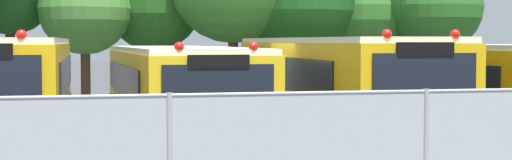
{
  "coord_description": "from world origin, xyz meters",
  "views": [
    {
      "loc": [
        -4.17,
        -18.47,
        2.56
      ],
      "look_at": [
        0.14,
        0.0,
        1.6
      ],
      "focal_mm": 54.47,
      "sensor_mm": 36.0,
      "label": 1
    }
  ],
  "objects_px": {
    "tree_3": "(156,0)",
    "school_bus_1": "(177,91)",
    "tree_7": "(429,4)",
    "tree_6": "(358,5)",
    "tree_2": "(84,9)",
    "school_bus_0": "(10,89)",
    "school_bus_2": "(330,85)",
    "school_bus_3": "(457,86)"
  },
  "relations": [
    {
      "from": "school_bus_1",
      "to": "tree_3",
      "type": "relative_size",
      "value": 1.75
    },
    {
      "from": "tree_3",
      "to": "school_bus_2",
      "type": "bearing_deg",
      "value": -73.64
    },
    {
      "from": "school_bus_2",
      "to": "tree_3",
      "type": "xyz_separation_m",
      "value": [
        -3.2,
        10.91,
        2.63
      ]
    },
    {
      "from": "tree_7",
      "to": "tree_2",
      "type": "bearing_deg",
      "value": 173.57
    },
    {
      "from": "school_bus_2",
      "to": "school_bus_1",
      "type": "bearing_deg",
      "value": -4.47
    },
    {
      "from": "school_bus_0",
      "to": "school_bus_1",
      "type": "distance_m",
      "value": 3.85
    },
    {
      "from": "school_bus_3",
      "to": "tree_7",
      "type": "bearing_deg",
      "value": -112.13
    },
    {
      "from": "school_bus_1",
      "to": "tree_3",
      "type": "xyz_separation_m",
      "value": [
        0.58,
        10.52,
        2.75
      ]
    },
    {
      "from": "school_bus_0",
      "to": "tree_6",
      "type": "distance_m",
      "value": 15.88
    },
    {
      "from": "school_bus_1",
      "to": "tree_6",
      "type": "relative_size",
      "value": 1.71
    },
    {
      "from": "school_bus_2",
      "to": "school_bus_3",
      "type": "xyz_separation_m",
      "value": [
        3.59,
        0.25,
        -0.08
      ]
    },
    {
      "from": "tree_6",
      "to": "tree_2",
      "type": "bearing_deg",
      "value": -178.55
    },
    {
      "from": "tree_2",
      "to": "school_bus_2",
      "type": "bearing_deg",
      "value": -59.51
    },
    {
      "from": "tree_3",
      "to": "school_bus_1",
      "type": "bearing_deg",
      "value": -93.15
    },
    {
      "from": "school_bus_2",
      "to": "tree_3",
      "type": "relative_size",
      "value": 1.97
    },
    {
      "from": "school_bus_0",
      "to": "tree_3",
      "type": "xyz_separation_m",
      "value": [
        4.43,
        10.6,
        2.64
      ]
    },
    {
      "from": "tree_3",
      "to": "tree_6",
      "type": "xyz_separation_m",
      "value": [
        7.76,
        -0.73,
        -0.15
      ]
    },
    {
      "from": "school_bus_3",
      "to": "tree_2",
      "type": "relative_size",
      "value": 2.12
    },
    {
      "from": "school_bus_3",
      "to": "tree_6",
      "type": "relative_size",
      "value": 1.88
    },
    {
      "from": "school_bus_1",
      "to": "school_bus_2",
      "type": "height_order",
      "value": "school_bus_2"
    },
    {
      "from": "school_bus_2",
      "to": "school_bus_3",
      "type": "height_order",
      "value": "school_bus_2"
    },
    {
      "from": "school_bus_3",
      "to": "tree_6",
      "type": "xyz_separation_m",
      "value": [
        0.96,
        9.93,
        2.57
      ]
    },
    {
      "from": "tree_2",
      "to": "tree_6",
      "type": "relative_size",
      "value": 0.89
    },
    {
      "from": "school_bus_0",
      "to": "tree_6",
      "type": "bearing_deg",
      "value": -140.06
    },
    {
      "from": "school_bus_1",
      "to": "tree_7",
      "type": "xyz_separation_m",
      "value": [
        10.5,
        8.11,
        2.59
      ]
    },
    {
      "from": "school_bus_1",
      "to": "school_bus_0",
      "type": "bearing_deg",
      "value": -0.22
    },
    {
      "from": "tree_3",
      "to": "tree_7",
      "type": "bearing_deg",
      "value": -13.63
    },
    {
      "from": "tree_3",
      "to": "tree_6",
      "type": "bearing_deg",
      "value": -5.36
    },
    {
      "from": "school_bus_3",
      "to": "school_bus_2",
      "type": "bearing_deg",
      "value": 2.69
    },
    {
      "from": "school_bus_0",
      "to": "tree_7",
      "type": "bearing_deg",
      "value": -149.35
    },
    {
      "from": "school_bus_1",
      "to": "tree_7",
      "type": "relative_size",
      "value": 1.82
    },
    {
      "from": "tree_7",
      "to": "school_bus_1",
      "type": "bearing_deg",
      "value": -142.3
    },
    {
      "from": "school_bus_3",
      "to": "tree_7",
      "type": "relative_size",
      "value": 2.01
    },
    {
      "from": "school_bus_0",
      "to": "school_bus_2",
      "type": "distance_m",
      "value": 7.64
    },
    {
      "from": "tree_2",
      "to": "tree_6",
      "type": "bearing_deg",
      "value": 1.45
    },
    {
      "from": "tree_2",
      "to": "tree_6",
      "type": "distance_m",
      "value": 10.4
    },
    {
      "from": "school_bus_0",
      "to": "tree_7",
      "type": "relative_size",
      "value": 1.9
    },
    {
      "from": "tree_6",
      "to": "tree_7",
      "type": "relative_size",
      "value": 1.07
    },
    {
      "from": "school_bus_0",
      "to": "tree_7",
      "type": "height_order",
      "value": "tree_7"
    },
    {
      "from": "school_bus_0",
      "to": "tree_7",
      "type": "distance_m",
      "value": 16.71
    },
    {
      "from": "school_bus_3",
      "to": "school_bus_1",
      "type": "bearing_deg",
      "value": -2.39
    },
    {
      "from": "school_bus_0",
      "to": "tree_2",
      "type": "distance_m",
      "value": 10.03
    }
  ]
}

